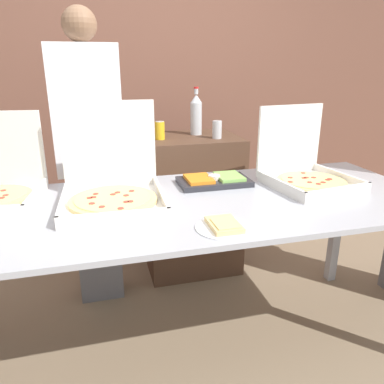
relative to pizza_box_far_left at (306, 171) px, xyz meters
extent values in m
plane|color=#847056|center=(-0.69, -0.11, -0.96)|extent=(16.00, 16.00, 0.00)
cube|color=brown|center=(-0.69, 1.59, 0.44)|extent=(10.00, 0.06, 2.80)
cube|color=#A8AAB2|center=(-0.69, -0.11, -0.09)|extent=(2.47, 0.97, 0.02)
cube|color=#A8AAB2|center=(0.50, 0.33, -0.53)|extent=(0.06, 0.06, 0.86)
cube|color=silver|center=(0.01, -0.05, -0.07)|extent=(0.48, 0.48, 0.02)
cube|color=silver|center=(0.04, -0.26, -0.04)|extent=(0.42, 0.07, 0.04)
cube|color=silver|center=(-0.19, -0.08, -0.04)|extent=(0.07, 0.42, 0.04)
cube|color=silver|center=(0.21, -0.03, -0.04)|extent=(0.07, 0.42, 0.04)
cube|color=silver|center=(-0.02, 0.16, 0.15)|extent=(0.42, 0.07, 0.40)
cylinder|color=#E5C17A|center=(0.01, -0.05, -0.05)|extent=(0.37, 0.37, 0.02)
cylinder|color=#F4D67F|center=(0.01, -0.05, -0.04)|extent=(0.32, 0.32, 0.00)
cylinder|color=#C13D2D|center=(0.11, -0.07, -0.03)|extent=(0.03, 0.03, 0.00)
cylinder|color=#C13D2D|center=(0.04, -0.03, -0.03)|extent=(0.03, 0.03, 0.00)
cylinder|color=#C13D2D|center=(0.03, 0.07, -0.03)|extent=(0.03, 0.03, 0.00)
cylinder|color=#C13D2D|center=(0.00, -0.01, -0.03)|extent=(0.03, 0.03, 0.00)
cylinder|color=#C13D2D|center=(-0.02, -0.02, -0.03)|extent=(0.03, 0.03, 0.00)
cylinder|color=#C13D2D|center=(-0.09, 0.01, -0.03)|extent=(0.03, 0.03, 0.00)
cylinder|color=#C13D2D|center=(-0.13, -0.06, -0.03)|extent=(0.03, 0.03, 0.00)
cylinder|color=#C13D2D|center=(-0.03, -0.10, -0.03)|extent=(0.03, 0.03, 0.00)
cylinder|color=#C13D2D|center=(0.00, -0.14, -0.03)|extent=(0.03, 0.03, 0.00)
cylinder|color=#C13D2D|center=(0.04, -0.12, -0.03)|extent=(0.03, 0.03, 0.00)
cylinder|color=#C13D2D|center=(0.09, -0.08, -0.03)|extent=(0.03, 0.03, 0.00)
cube|color=silver|center=(-1.06, -0.07, -0.07)|extent=(0.49, 0.49, 0.02)
cube|color=silver|center=(-1.07, -0.30, -0.04)|extent=(0.47, 0.03, 0.04)
cube|color=silver|center=(-1.29, -0.06, -0.04)|extent=(0.03, 0.47, 0.04)
cube|color=silver|center=(-0.83, -0.08, -0.04)|extent=(0.03, 0.47, 0.04)
cube|color=silver|center=(-1.05, 0.17, 0.17)|extent=(0.47, 0.03, 0.45)
cylinder|color=#E5C17A|center=(-1.06, -0.07, -0.05)|extent=(0.42, 0.42, 0.02)
cylinder|color=#F4D67F|center=(-1.06, -0.07, -0.04)|extent=(0.36, 0.36, 0.00)
cylinder|color=#C13D2D|center=(-1.00, -0.06, -0.03)|extent=(0.03, 0.03, 0.00)
cylinder|color=#C13D2D|center=(-0.97, 0.00, -0.03)|extent=(0.03, 0.03, 0.00)
cylinder|color=#C13D2D|center=(-1.04, 0.00, -0.03)|extent=(0.03, 0.03, 0.00)
cylinder|color=#C13D2D|center=(-1.06, -0.02, -0.03)|extent=(0.03, 0.03, 0.00)
cylinder|color=#C13D2D|center=(-1.14, 0.01, -0.03)|extent=(0.03, 0.03, 0.00)
cylinder|color=#C13D2D|center=(-1.15, -0.04, -0.03)|extent=(0.03, 0.03, 0.00)
cylinder|color=#C13D2D|center=(-1.17, -0.05, -0.03)|extent=(0.03, 0.03, 0.00)
cylinder|color=#C13D2D|center=(-1.16, -0.13, -0.03)|extent=(0.03, 0.03, 0.00)
cylinder|color=#C13D2D|center=(-1.12, -0.18, -0.03)|extent=(0.03, 0.03, 0.00)
cylinder|color=#C13D2D|center=(-1.04, -0.22, -0.03)|extent=(0.03, 0.03, 0.00)
cylinder|color=#C13D2D|center=(-1.01, -0.15, -0.03)|extent=(0.03, 0.03, 0.00)
cylinder|color=#C13D2D|center=(-0.99, -0.15, -0.03)|extent=(0.03, 0.03, 0.00)
cube|color=silver|center=(-1.43, 0.09, -0.04)|extent=(0.07, 0.42, 0.04)
cube|color=silver|center=(-1.59, 0.33, 0.14)|extent=(0.42, 0.07, 0.40)
cylinder|color=#C13D2D|center=(-1.56, 0.10, -0.03)|extent=(0.03, 0.03, 0.00)
cylinder|color=#C13D2D|center=(-1.59, 0.18, -0.03)|extent=(0.03, 0.03, 0.00)
cylinder|color=#C13D2D|center=(-1.57, 0.06, -0.03)|extent=(0.03, 0.03, 0.00)
cylinder|color=white|center=(-0.64, -0.45, -0.07)|extent=(0.24, 0.24, 0.01)
cube|color=#E5C17A|center=(-0.64, -0.45, -0.06)|extent=(0.12, 0.17, 0.02)
cube|color=#F4D67F|center=(-0.64, -0.46, -0.05)|extent=(0.09, 0.12, 0.01)
cube|color=#28282D|center=(-0.49, 0.13, -0.06)|extent=(0.40, 0.22, 0.03)
cube|color=orange|center=(-0.58, 0.13, -0.04)|extent=(0.14, 0.18, 0.02)
cube|color=#8CC65B|center=(-0.40, 0.13, -0.04)|extent=(0.14, 0.18, 0.02)
cylinder|color=white|center=(-0.49, 0.13, -0.03)|extent=(0.07, 0.07, 0.02)
cube|color=#4C3323|center=(-0.45, 0.82, -0.45)|extent=(0.69, 0.56, 1.03)
cylinder|color=#B7BCC1|center=(-0.39, 0.89, 0.18)|extent=(0.08, 0.08, 0.23)
cone|color=#B7BCC1|center=(-0.39, 0.89, 0.33)|extent=(0.08, 0.08, 0.06)
cylinder|color=#B7BCC1|center=(-0.39, 0.89, 0.38)|extent=(0.03, 0.03, 0.04)
cylinder|color=red|center=(-0.39, 0.89, 0.41)|extent=(0.03, 0.03, 0.01)
cylinder|color=silver|center=(-0.29, 0.70, 0.13)|extent=(0.07, 0.07, 0.12)
cylinder|color=silver|center=(-0.29, 0.70, 0.19)|extent=(0.06, 0.06, 0.00)
cylinder|color=gold|center=(-0.68, 0.77, 0.13)|extent=(0.07, 0.07, 0.12)
cylinder|color=silver|center=(-0.68, 0.77, 0.19)|extent=(0.06, 0.06, 0.00)
cube|color=slate|center=(-1.15, 0.58, -0.52)|extent=(0.28, 0.20, 0.88)
cube|color=white|center=(-1.15, 0.58, 0.30)|extent=(0.40, 0.22, 0.76)
sphere|color=brown|center=(-1.15, 0.58, 0.78)|extent=(0.20, 0.20, 0.20)
camera|label=1|loc=(-1.13, -1.78, 0.57)|focal=35.00mm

